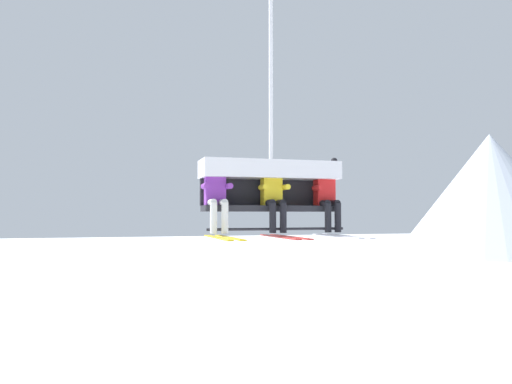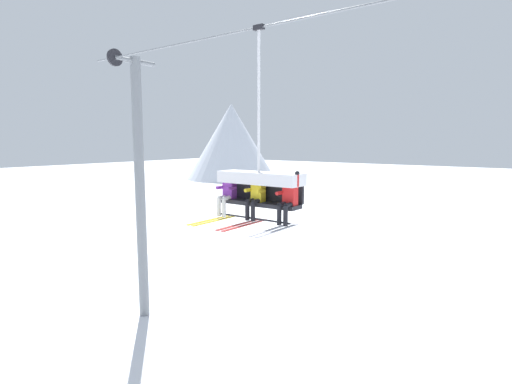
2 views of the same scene
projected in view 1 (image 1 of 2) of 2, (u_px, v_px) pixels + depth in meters
name	position (u px, v px, depth m)	size (l,w,h in m)	color
mountain_peak_central	(491.00, 194.00, 60.49)	(22.29, 22.29, 14.60)	silver
chairlift_chair	(270.00, 175.00, 8.38)	(2.33, 0.74, 4.72)	#232328
skier_purple	(217.00, 195.00, 7.89)	(0.46, 1.70, 1.23)	purple
skier_yellow	(274.00, 195.00, 8.15)	(0.46, 1.70, 1.23)	yellow
skier_red	(327.00, 195.00, 8.42)	(0.48, 1.70, 1.34)	red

